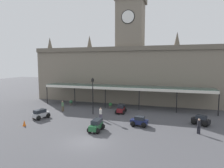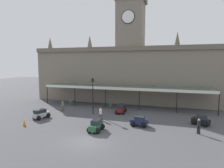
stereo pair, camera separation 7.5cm
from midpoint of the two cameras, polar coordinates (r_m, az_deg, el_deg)
ground_plane at (r=19.54m, az=-7.46°, el=-16.58°), size 140.00×140.00×0.00m
station_building at (r=37.80m, az=5.48°, el=4.09°), size 37.73×6.32×19.89m
entrance_canopy at (r=32.77m, az=3.55°, el=-0.86°), size 28.71×3.26×3.66m
car_silver_estate at (r=28.37m, az=-20.13°, el=-8.42°), size 1.95×2.41×1.27m
car_green_estate at (r=22.10m, az=-4.61°, el=-12.23°), size 1.57×2.26×1.27m
car_black_sedan at (r=26.37m, az=24.82°, el=-9.87°), size 2.25×2.08×1.19m
car_maroon_estate at (r=29.52m, az=2.76°, el=-7.47°), size 1.62×2.30×1.27m
car_navy_sedan at (r=23.87m, az=8.12°, el=-11.02°), size 2.14×1.67×1.19m
pedestrian_crossing_forecourt at (r=25.86m, az=-3.30°, el=-8.66°), size 0.39×0.34×1.67m
pedestrian_beside_cars at (r=31.34m, az=-14.25°, el=-6.20°), size 0.34×0.36×1.67m
pedestrian_near_entrance at (r=22.98m, az=24.33°, el=-11.15°), size 0.34×0.34×1.67m
victorian_lamppost at (r=28.48m, az=-5.60°, el=-2.33°), size 0.30×0.30×5.41m
traffic_cone at (r=25.95m, az=-24.39°, el=-10.44°), size 0.40×0.40×0.71m
planter_by_canopy at (r=32.44m, az=-0.37°, el=-6.34°), size 0.60×0.60×0.96m
planter_near_kerb at (r=35.33m, az=-11.91°, el=-5.43°), size 0.60×0.60×0.96m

